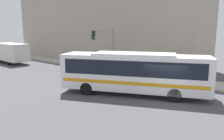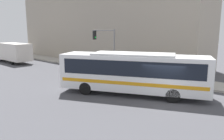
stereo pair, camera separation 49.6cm
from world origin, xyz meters
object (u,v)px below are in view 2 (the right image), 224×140
fire_hydrant (144,72)px  traffic_light_pole (107,42)px  city_bus (133,71)px  delivery_truck (12,52)px  parking_meter (120,64)px

fire_hydrant → traffic_light_pole: (-1.05, 4.20, 2.88)m
city_bus → traffic_light_pole: bearing=31.6°
delivery_truck → fire_hydrant: size_ratio=11.91×
delivery_truck → fire_hydrant: (4.50, -20.12, -1.05)m
delivery_truck → parking_meter: size_ratio=6.35×
delivery_truck → traffic_light_pole: size_ratio=1.81×
fire_hydrant → city_bus: bearing=-153.8°
city_bus → parking_meter: bearing=21.6°
delivery_truck → traffic_light_pole: traffic_light_pole is taller
parking_meter → delivery_truck: bearing=104.9°
parking_meter → traffic_light_pole: bearing=137.3°
traffic_light_pole → parking_meter: (1.05, -0.97, -2.33)m
fire_hydrant → traffic_light_pole: size_ratio=0.15×
fire_hydrant → parking_meter: 3.28m
city_bus → delivery_truck: (0.97, 22.81, -0.22)m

